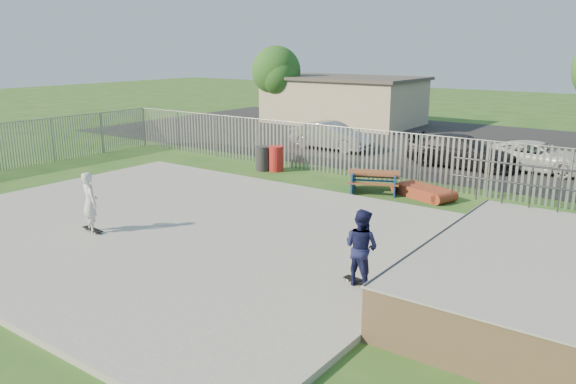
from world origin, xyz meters
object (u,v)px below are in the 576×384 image
Objects in this scene: picnic_table at (374,181)px; skater_white at (90,202)px; car_silver at (331,136)px; car_dark at (462,151)px; trash_bin_grey at (263,158)px; car_white at (537,157)px; trash_bin_red at (276,159)px; skater_navy at (361,247)px; funbox at (423,192)px; tree_left at (276,71)px.

skater_white is (-4.01, -9.10, 0.61)m from picnic_table.
picnic_table is 1.33× the size of skater_white.
car_silver is 0.89× the size of car_dark.
trash_bin_grey is 5.96m from car_silver.
car_silver is 9.82m from car_white.
trash_bin_red is 0.25× the size of car_silver.
skater_navy is (8.83, -8.60, 0.46)m from trash_bin_red.
trash_bin_grey reaches higher than funbox.
car_white is (3.96, 7.20, 0.25)m from picnic_table.
car_silver is 2.52× the size of skater_navy.
skater_white is (10.78, -22.71, -2.53)m from tree_left.
trash_bin_grey is at bearing -64.45° from skater_white.
car_white is at bearing -82.05° from skater_navy.
car_silver is 0.96× the size of car_white.
funbox is at bearing -38.67° from tree_left.
car_white is (9.52, 6.71, 0.12)m from trash_bin_grey.
skater_white is (-7.97, -16.30, 0.36)m from car_white.
car_white is at bearing -71.00° from car_dark.
tree_left is at bearing 74.37° from car_white.
picnic_table is 1.82m from funbox.
tree_left is at bearing 63.81° from car_dark.
picnic_table is 0.51× the size of car_white.
car_silver is at bearing 86.57° from car_dark.
funbox is 6.85m from trash_bin_red.
skater_white is at bearing -80.84° from trash_bin_grey.
tree_left reaches higher than trash_bin_red.
trash_bin_grey is at bearing -54.85° from tree_left.
trash_bin_red reaches higher than trash_bin_grey.
skater_navy is (9.34, -8.35, 0.47)m from trash_bin_grey.
skater_navy is at bearing -41.80° from trash_bin_grey.
trash_bin_red is at bearing 128.86° from car_white.
car_dark is (1.08, 6.16, 0.33)m from picnic_table.
trash_bin_red is 11.09m from car_white.
tree_left is (-18.75, 6.41, 2.88)m from car_white.
skater_navy is (3.78, -7.86, 0.61)m from picnic_table.
trash_bin_grey is 0.62× the size of skater_white.
trash_bin_grey is 0.25× the size of car_silver.
skater_white reaches higher than funbox.
trash_bin_grey is at bearing -161.67° from funbox.
funbox is 0.48× the size of car_white.
trash_bin_grey is at bearing 129.44° from car_dark.
picnic_table is at bearing -42.61° from tree_left.
picnic_table is 0.43× the size of tree_left.
funbox is 0.50× the size of car_silver.
car_dark is 2.84× the size of skater_navy.
picnic_table is 1.33× the size of skater_navy.
car_dark reaches higher than car_white.
tree_left is 3.10× the size of skater_white.
car_white is (2.88, 1.05, -0.08)m from car_dark.
picnic_table is at bearing -5.04° from trash_bin_grey.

